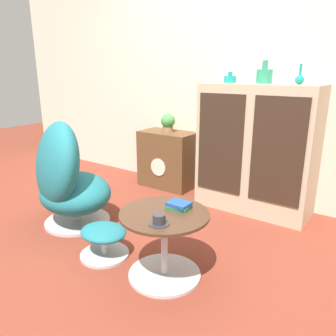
{
  "coord_description": "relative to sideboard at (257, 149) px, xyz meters",
  "views": [
    {
      "loc": [
        1.54,
        -1.59,
        1.3
      ],
      "look_at": [
        0.09,
        0.43,
        0.55
      ],
      "focal_mm": 35.0,
      "sensor_mm": 36.0,
      "label": 1
    }
  ],
  "objects": [
    {
      "name": "coffee_table",
      "position": [
        -0.05,
        -1.38,
        -0.34
      ],
      "size": [
        0.56,
        0.56,
        0.45
      ],
      "color": "#B7B7BC",
      "rests_on": "ground_plane"
    },
    {
      "name": "vase_leftmost",
      "position": [
        -0.31,
        0.0,
        0.63
      ],
      "size": [
        0.12,
        0.12,
        0.1
      ],
      "color": "teal",
      "rests_on": "sideboard"
    },
    {
      "name": "wall_back",
      "position": [
        -0.49,
        0.26,
        0.71
      ],
      "size": [
        6.4,
        0.06,
        2.6
      ],
      "color": "beige",
      "rests_on": "ground_plane"
    },
    {
      "name": "tv_console",
      "position": [
        -1.05,
        0.05,
        -0.27
      ],
      "size": [
        0.62,
        0.37,
        0.64
      ],
      "color": "brown",
      "rests_on": "ground_plane"
    },
    {
      "name": "sideboard",
      "position": [
        0.0,
        0.0,
        0.0
      ],
      "size": [
        1.04,
        0.47,
        1.18
      ],
      "color": "tan",
      "rests_on": "ground_plane"
    },
    {
      "name": "egg_chair",
      "position": [
        -1.17,
        -1.26,
        -0.18
      ],
      "size": [
        0.89,
        0.86,
        0.93
      ],
      "color": "#B7B7BC",
      "rests_on": "ground_plane"
    },
    {
      "name": "book_stack",
      "position": [
        -0.01,
        -1.28,
        -0.12
      ],
      "size": [
        0.15,
        0.13,
        0.04
      ],
      "color": "#237038",
      "rests_on": "coffee_table"
    },
    {
      "name": "vase_inner_right",
      "position": [
        0.31,
        0.0,
        0.64
      ],
      "size": [
        0.07,
        0.07,
        0.16
      ],
      "color": "teal",
      "rests_on": "sideboard"
    },
    {
      "name": "ottoman",
      "position": [
        -0.54,
        -1.44,
        -0.44
      ],
      "size": [
        0.35,
        0.35,
        0.23
      ],
      "color": "#B7B7BC",
      "rests_on": "ground_plane"
    },
    {
      "name": "ground_plane",
      "position": [
        -0.49,
        -1.29,
        -0.59
      ],
      "size": [
        12.0,
        12.0,
        0.0
      ],
      "primitive_type": "plane",
      "color": "brown"
    },
    {
      "name": "potted_plant",
      "position": [
        -1.05,
        0.05,
        0.15
      ],
      "size": [
        0.16,
        0.16,
        0.2
      ],
      "color": "#996B4C",
      "rests_on": "tv_console"
    },
    {
      "name": "teacup",
      "position": [
        0.02,
        -1.53,
        -0.12
      ],
      "size": [
        0.12,
        0.12,
        0.06
      ],
      "color": "#2D2D33",
      "rests_on": "coffee_table"
    },
    {
      "name": "vase_inner_left",
      "position": [
        0.02,
        0.0,
        0.66
      ],
      "size": [
        0.14,
        0.14,
        0.19
      ],
      "color": "#2D8E6B",
      "rests_on": "sideboard"
    }
  ]
}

